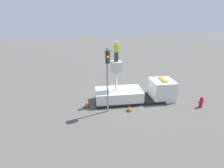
% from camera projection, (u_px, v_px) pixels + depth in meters
% --- Properties ---
extents(ground_plane, '(120.00, 120.00, 0.00)m').
position_uv_depth(ground_plane, '(129.00, 101.00, 17.09)').
color(ground_plane, '#565451').
extents(bucket_truck, '(7.60, 2.39, 3.97)m').
position_uv_depth(bucket_truck, '(136.00, 93.00, 16.90)').
color(bucket_truck, black).
rests_on(bucket_truck, ground).
extents(worker, '(0.40, 0.26, 1.75)m').
position_uv_depth(worker, '(116.00, 52.00, 15.13)').
color(worker, '#38383D').
rests_on(worker, bucket_truck).
extents(traffic_light_pole, '(0.34, 0.57, 5.52)m').
position_uv_depth(traffic_light_pole, '(108.00, 69.00, 13.63)').
color(traffic_light_pole, gray).
rests_on(traffic_light_pole, ground).
extents(fire_hydrant, '(0.53, 0.29, 1.04)m').
position_uv_depth(fire_hydrant, '(201.00, 102.00, 15.70)').
color(fire_hydrant, red).
rests_on(fire_hydrant, ground).
extents(traffic_cone_rear, '(0.42, 0.42, 0.79)m').
position_uv_depth(traffic_cone_rear, '(87.00, 103.00, 15.82)').
color(traffic_cone_rear, black).
rests_on(traffic_cone_rear, ground).
extents(traffic_cone_curbside, '(0.40, 0.40, 0.58)m').
position_uv_depth(traffic_cone_curbside, '(129.00, 108.00, 15.11)').
color(traffic_cone_curbside, black).
rests_on(traffic_cone_curbside, ground).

